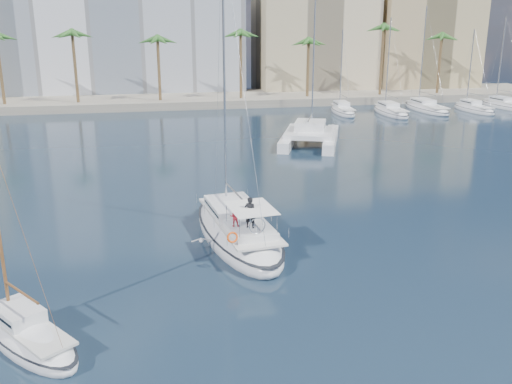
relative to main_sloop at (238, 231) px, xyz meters
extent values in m
plane|color=black|center=(2.55, -1.78, -0.56)|extent=(160.00, 160.00, 0.00)
cube|color=gray|center=(2.55, 59.22, 0.04)|extent=(120.00, 14.00, 1.20)
cube|color=silver|center=(-9.45, 71.22, 13.44)|extent=(42.00, 16.00, 28.00)
cube|color=#C4B08C|center=(24.55, 68.22, 9.44)|extent=(20.00, 14.00, 20.00)
cube|color=tan|center=(44.55, 66.22, 8.44)|extent=(18.00, 12.00, 18.00)
cylinder|color=brown|center=(2.55, 55.22, 4.69)|extent=(0.44, 0.44, 10.50)
sphere|color=#2D5F23|center=(2.55, 55.22, 9.94)|extent=(3.60, 3.60, 3.60)
cylinder|color=brown|center=(36.55, 55.22, 4.69)|extent=(0.44, 0.44, 10.50)
sphere|color=#2D5F23|center=(36.55, 55.22, 9.94)|extent=(3.60, 3.60, 3.60)
ellipsoid|color=white|center=(0.00, 0.00, -0.17)|extent=(5.61, 13.18, 2.65)
ellipsoid|color=black|center=(0.00, 0.00, 0.20)|extent=(5.66, 13.30, 0.18)
cube|color=silver|center=(0.03, -0.24, 0.83)|extent=(4.05, 9.86, 0.12)
cube|color=silver|center=(-0.15, 1.22, 1.19)|extent=(3.23, 4.48, 0.60)
cube|color=black|center=(-0.15, 1.22, 1.21)|extent=(3.19, 4.00, 0.14)
cylinder|color=#B7BABF|center=(-0.33, 2.69, 9.27)|extent=(0.15, 0.15, 16.75)
cylinder|color=#B7BABF|center=(-0.01, 0.13, 2.39)|extent=(0.75, 5.13, 0.11)
cube|color=silver|center=(0.33, -2.68, 1.07)|extent=(2.80, 3.47, 0.36)
cube|color=white|center=(0.35, -2.80, 2.44)|extent=(2.80, 3.47, 0.04)
torus|color=silver|center=(0.49, -3.90, 1.74)|extent=(0.96, 0.17, 0.96)
torus|color=#F74F0D|center=(-1.00, -4.58, 1.44)|extent=(0.65, 0.27, 0.64)
imported|color=black|center=(0.29, -2.80, 2.17)|extent=(0.79, 0.67, 1.84)
imported|color=#A91A26|center=(-0.53, -2.39, 1.83)|extent=(0.66, 0.57, 1.16)
ellipsoid|color=white|center=(-10.66, -10.15, -0.32)|extent=(6.06, 7.09, 1.68)
ellipsoid|color=black|center=(-10.66, -10.15, -0.08)|extent=(6.12, 7.16, 0.18)
cube|color=silver|center=(-10.57, -10.26, 0.32)|extent=(4.48, 5.27, 0.12)
cube|color=silver|center=(-11.06, -9.60, 0.68)|extent=(2.61, 2.78, 0.60)
cube|color=black|center=(-11.06, -9.60, 0.70)|extent=(2.46, 2.57, 0.14)
cylinder|color=brown|center=(-10.70, -10.10, 1.88)|extent=(1.81, 2.39, 0.11)
cube|color=white|center=(10.15, 27.28, -0.01)|extent=(5.19, 11.17, 1.10)
cube|color=white|center=(14.40, 25.67, -0.01)|extent=(5.19, 11.17, 1.10)
cube|color=silver|center=(12.07, 25.94, 0.74)|extent=(7.05, 7.73, 0.50)
cube|color=silver|center=(12.27, 26.48, 1.44)|extent=(4.17, 4.34, 1.00)
cube|color=black|center=(12.27, 26.48, 1.49)|extent=(4.03, 3.92, 0.18)
cylinder|color=#B7BABF|center=(12.88, 28.09, 8.59)|extent=(0.18, 0.18, 15.32)
ellipsoid|color=silver|center=(-2.42, -1.45, 0.13)|extent=(0.24, 0.46, 0.22)
sphere|color=silver|center=(-2.42, -1.23, 0.15)|extent=(0.12, 0.12, 0.12)
cube|color=gray|center=(-2.76, -1.45, 0.16)|extent=(0.53, 0.19, 0.13)
cube|color=gray|center=(-2.09, -1.45, 0.16)|extent=(0.53, 0.19, 0.13)
camera|label=1|loc=(-5.11, -32.92, 12.84)|focal=40.00mm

